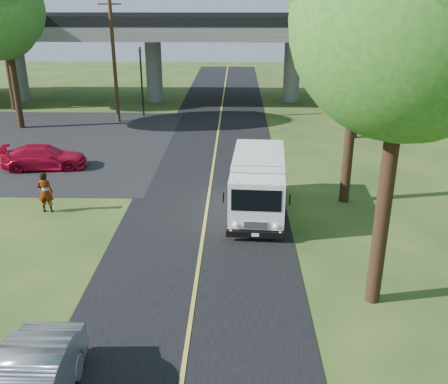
{
  "coord_description": "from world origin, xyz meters",
  "views": [
    {
      "loc": [
        1.28,
        -12.2,
        8.74
      ],
      "look_at": [
        0.81,
        5.89,
        1.6
      ],
      "focal_mm": 40.0,
      "sensor_mm": 36.0,
      "label": 1
    }
  ],
  "objects_px": {
    "utility_pole": "(114,58)",
    "pedestrian": "(45,192)",
    "tree_right_far": "(371,3)",
    "tree_left_lot": "(6,9)",
    "red_sedan": "(44,157)",
    "step_van": "(258,183)",
    "tree_left_far": "(2,14)",
    "traffic_signal": "(141,74)"
  },
  "relations": [
    {
      "from": "traffic_signal",
      "to": "utility_pole",
      "type": "distance_m",
      "value": 2.86
    },
    {
      "from": "step_van",
      "to": "tree_left_far",
      "type": "bearing_deg",
      "value": 136.83
    },
    {
      "from": "traffic_signal",
      "to": "tree_left_lot",
      "type": "bearing_deg",
      "value": -151.89
    },
    {
      "from": "red_sedan",
      "to": "tree_left_lot",
      "type": "bearing_deg",
      "value": 20.29
    },
    {
      "from": "tree_left_lot",
      "to": "red_sedan",
      "type": "xyz_separation_m",
      "value": [
        4.71,
        -8.64,
        -7.26
      ]
    },
    {
      "from": "step_van",
      "to": "pedestrian",
      "type": "bearing_deg",
      "value": -175.08
    },
    {
      "from": "traffic_signal",
      "to": "tree_left_far",
      "type": "xyz_separation_m",
      "value": [
        -10.79,
        1.84,
        4.25
      ]
    },
    {
      "from": "traffic_signal",
      "to": "tree_right_far",
      "type": "xyz_separation_m",
      "value": [
        15.21,
        -6.16,
        5.1
      ]
    },
    {
      "from": "utility_pole",
      "to": "pedestrian",
      "type": "height_order",
      "value": "utility_pole"
    },
    {
      "from": "traffic_signal",
      "to": "step_van",
      "type": "bearing_deg",
      "value": -65.93
    },
    {
      "from": "utility_pole",
      "to": "red_sedan",
      "type": "xyz_separation_m",
      "value": [
        -1.59,
        -10.8,
        -3.95
      ]
    },
    {
      "from": "traffic_signal",
      "to": "tree_left_far",
      "type": "relative_size",
      "value": 0.53
    },
    {
      "from": "tree_right_far",
      "to": "step_van",
      "type": "relative_size",
      "value": 1.81
    },
    {
      "from": "tree_left_lot",
      "to": "tree_right_far",
      "type": "bearing_deg",
      "value": -4.97
    },
    {
      "from": "utility_pole",
      "to": "tree_right_far",
      "type": "height_order",
      "value": "tree_right_far"
    },
    {
      "from": "utility_pole",
      "to": "red_sedan",
      "type": "relative_size",
      "value": 2.03
    },
    {
      "from": "utility_pole",
      "to": "step_van",
      "type": "xyz_separation_m",
      "value": [
        9.7,
        -16.37,
        -3.24
      ]
    },
    {
      "from": "tree_right_far",
      "to": "pedestrian",
      "type": "xyz_separation_m",
      "value": [
        -16.1,
        -12.41,
        -7.4
      ]
    },
    {
      "from": "traffic_signal",
      "to": "tree_right_far",
      "type": "height_order",
      "value": "tree_right_far"
    },
    {
      "from": "tree_left_lot",
      "to": "tree_left_far",
      "type": "height_order",
      "value": "tree_left_lot"
    },
    {
      "from": "red_sedan",
      "to": "pedestrian",
      "type": "distance_m",
      "value": 6.19
    },
    {
      "from": "utility_pole",
      "to": "pedestrian",
      "type": "relative_size",
      "value": 4.99
    },
    {
      "from": "tree_right_far",
      "to": "tree_left_lot",
      "type": "bearing_deg",
      "value": 175.03
    },
    {
      "from": "pedestrian",
      "to": "tree_right_far",
      "type": "bearing_deg",
      "value": -145.6
    },
    {
      "from": "step_van",
      "to": "pedestrian",
      "type": "height_order",
      "value": "step_van"
    },
    {
      "from": "pedestrian",
      "to": "utility_pole",
      "type": "bearing_deg",
      "value": -91.14
    },
    {
      "from": "tree_left_lot",
      "to": "red_sedan",
      "type": "bearing_deg",
      "value": -61.41
    },
    {
      "from": "utility_pole",
      "to": "step_van",
      "type": "relative_size",
      "value": 1.49
    },
    {
      "from": "tree_left_far",
      "to": "step_van",
      "type": "bearing_deg",
      "value": -46.76
    },
    {
      "from": "traffic_signal",
      "to": "tree_left_far",
      "type": "bearing_deg",
      "value": 170.35
    },
    {
      "from": "utility_pole",
      "to": "step_van",
      "type": "distance_m",
      "value": 19.3
    },
    {
      "from": "traffic_signal",
      "to": "step_van",
      "type": "height_order",
      "value": "traffic_signal"
    },
    {
      "from": "tree_left_lot",
      "to": "red_sedan",
      "type": "relative_size",
      "value": 2.36
    },
    {
      "from": "tree_right_far",
      "to": "red_sedan",
      "type": "distance_m",
      "value": 20.91
    },
    {
      "from": "pedestrian",
      "to": "step_van",
      "type": "bearing_deg",
      "value": 178.09
    },
    {
      "from": "step_van",
      "to": "red_sedan",
      "type": "bearing_deg",
      "value": 157.35
    },
    {
      "from": "utility_pole",
      "to": "tree_left_far",
      "type": "xyz_separation_m",
      "value": [
        -9.29,
        3.84,
        2.86
      ]
    },
    {
      "from": "step_van",
      "to": "tree_right_far",
      "type": "bearing_deg",
      "value": 63.75
    },
    {
      "from": "tree_left_far",
      "to": "step_van",
      "type": "height_order",
      "value": "tree_left_far"
    },
    {
      "from": "traffic_signal",
      "to": "step_van",
      "type": "relative_size",
      "value": 0.86
    },
    {
      "from": "utility_pole",
      "to": "red_sedan",
      "type": "height_order",
      "value": "utility_pole"
    },
    {
      "from": "traffic_signal",
      "to": "utility_pole",
      "type": "relative_size",
      "value": 0.58
    }
  ]
}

